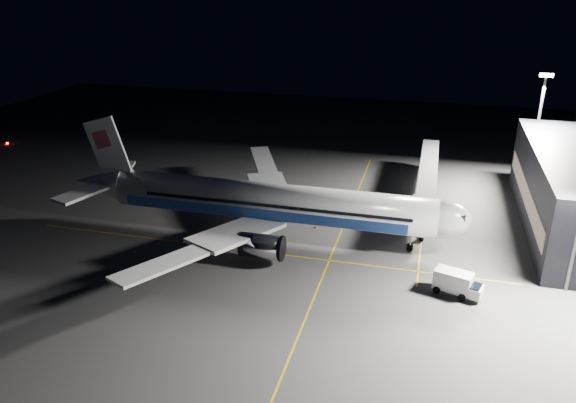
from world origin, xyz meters
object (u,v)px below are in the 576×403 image
at_px(safety_cone_b, 316,226).
at_px(baggage_tug, 271,180).
at_px(airliner, 264,202).
at_px(jet_bridge, 427,179).
at_px(floodlight_mast_north, 539,120).
at_px(safety_cone_c, 308,219).
at_px(safety_cone_a, 242,210).
at_px(service_truck, 457,283).

bearing_deg(safety_cone_b, baggage_tug, 126.26).
bearing_deg(airliner, jet_bridge, 38.04).
distance_m(jet_bridge, safety_cone_b, 21.73).
xyz_separation_m(jet_bridge, baggage_tug, (-28.28, 2.69, -3.82)).
height_order(airliner, baggage_tug, airliner).
xyz_separation_m(floodlight_mast_north, safety_cone_c, (-35.76, -25.74, -12.11)).
height_order(baggage_tug, safety_cone_c, baggage_tug).
relative_size(baggage_tug, safety_cone_c, 5.00).
xyz_separation_m(airliner, safety_cone_a, (-5.98, 6.84, -4.82)).
bearing_deg(safety_cone_b, jet_bridge, 41.30).
bearing_deg(safety_cone_c, baggage_tug, 125.96).
distance_m(baggage_tug, safety_cone_b, 20.77).
xyz_separation_m(airliner, service_truck, (27.84, -10.45, -3.58)).
relative_size(service_truck, safety_cone_b, 10.66).
xyz_separation_m(floodlight_mast_north, safety_cone_b, (-34.00, -27.99, -12.08)).
bearing_deg(service_truck, airliner, 177.18).
xyz_separation_m(service_truck, baggage_tug, (-33.05, 31.20, -0.83)).
distance_m(airliner, baggage_tug, 21.84).
relative_size(baggage_tug, safety_cone_b, 4.43).
relative_size(airliner, safety_cone_b, 105.53).
relative_size(baggage_tug, safety_cone_a, 3.80).
bearing_deg(safety_cone_c, floodlight_mast_north, 35.75).
relative_size(airliner, floodlight_mast_north, 2.97).
relative_size(safety_cone_a, safety_cone_b, 1.17).
relative_size(airliner, service_truck, 9.90).
xyz_separation_m(safety_cone_a, safety_cone_c, (11.30, -0.59, -0.08)).
height_order(safety_cone_a, safety_cone_b, safety_cone_a).
bearing_deg(airliner, safety_cone_a, 131.19).
distance_m(service_truck, safety_cone_b, 25.33).
height_order(jet_bridge, safety_cone_a, jet_bridge).
bearing_deg(service_truck, safety_cone_c, 161.21).
bearing_deg(airliner, safety_cone_c, 49.60).
distance_m(service_truck, safety_cone_a, 38.01).
height_order(service_truck, safety_cone_c, service_truck).
bearing_deg(safety_cone_a, baggage_tug, 86.81).
relative_size(airliner, jet_bridge, 1.79).
distance_m(baggage_tug, safety_cone_c, 17.92).
relative_size(service_truck, safety_cone_c, 12.01).
xyz_separation_m(baggage_tug, safety_cone_a, (-0.78, -13.91, -0.42)).
relative_size(jet_bridge, safety_cone_a, 50.60).
bearing_deg(safety_cone_c, service_truck, -36.54).
height_order(baggage_tug, safety_cone_a, baggage_tug).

